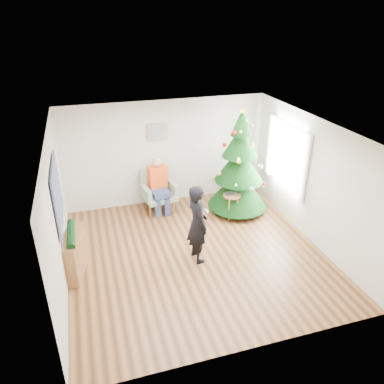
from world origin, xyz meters
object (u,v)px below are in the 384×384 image
object	(u,v)px
armchair	(158,195)
console	(74,254)
christmas_tree	(239,166)
stool	(231,206)
standing_man	(197,224)

from	to	relation	value
armchair	console	distance (m)	2.80
christmas_tree	stool	distance (m)	0.96
armchair	standing_man	xyz separation A→B (m)	(0.29, -2.22, 0.42)
standing_man	christmas_tree	bearing A→B (deg)	-50.58
christmas_tree	armchair	size ratio (longest dim) A/B	2.55
christmas_tree	console	size ratio (longest dim) A/B	2.60
standing_man	stool	bearing A→B (deg)	-51.14
armchair	standing_man	world-z (taller)	standing_man
standing_man	armchair	bearing A→B (deg)	0.23
stool	armchair	size ratio (longest dim) A/B	0.61
stool	standing_man	distance (m)	1.88
armchair	standing_man	size ratio (longest dim) A/B	0.64
stool	console	size ratio (longest dim) A/B	0.62
console	armchair	bearing A→B (deg)	57.35
christmas_tree	standing_man	xyz separation A→B (m)	(-1.55, -1.64, -0.37)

